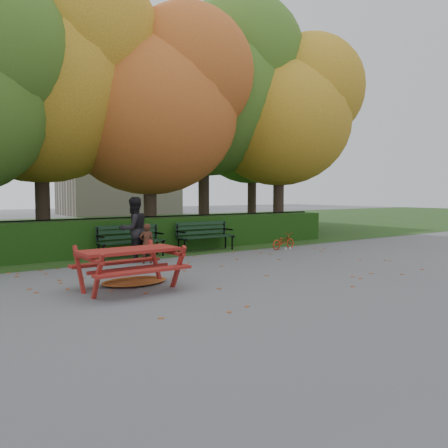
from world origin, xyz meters
TOP-DOWN VIEW (x-y plane):
  - ground at (0.00, 0.00)m, footprint 90.00×90.00m
  - grass_strip at (0.00, 14.00)m, footprint 90.00×90.00m
  - building_right at (8.00, 28.00)m, footprint 9.00×6.00m
  - hedge at (0.00, 4.50)m, footprint 13.00×0.90m
  - iron_fence at (0.00, 5.30)m, footprint 14.00×0.04m
  - tree_b at (-2.44, 6.75)m, footprint 6.72×6.40m
  - tree_c at (0.83, 5.96)m, footprint 6.30×6.00m
  - tree_d at (3.88, 7.23)m, footprint 7.14×6.80m
  - tree_e at (6.52, 5.77)m, footprint 6.09×5.80m
  - tree_g at (8.33, 9.76)m, footprint 6.30×6.00m
  - bench_left at (-1.30, 3.70)m, footprint 1.80×0.57m
  - bench_right at (1.10, 3.70)m, footprint 1.80×0.57m
  - picnic_table at (-2.93, -0.11)m, footprint 1.81×1.48m
  - leaf_pile at (-2.63, 0.37)m, footprint 1.49×1.20m
  - leaf_scatter at (0.00, 0.30)m, footprint 9.00×5.70m
  - child at (-1.37, 2.50)m, footprint 0.41×0.32m
  - adult at (-1.53, 2.90)m, footprint 0.91×0.78m
  - bicycle at (3.33, 2.60)m, footprint 0.97×0.41m

SIDE VIEW (x-z plane):
  - ground at x=0.00m, z-range 0.00..0.00m
  - grass_strip at x=0.00m, z-range 0.01..0.01m
  - leaf_scatter at x=0.00m, z-range 0.00..0.01m
  - leaf_pile at x=-2.63m, z-range 0.00..0.09m
  - bicycle at x=3.33m, z-range 0.00..0.50m
  - child at x=-1.37m, z-range 0.00..1.00m
  - hedge at x=0.00m, z-range 0.00..1.00m
  - bench_left at x=-1.30m, z-range 0.08..0.96m
  - bench_right at x=1.10m, z-range 0.08..0.96m
  - iron_fence at x=0.00m, z-range 0.03..1.05m
  - picnic_table at x=-2.93m, z-range 0.16..1.01m
  - adult at x=-1.53m, z-range 0.00..1.66m
  - tree_c at x=0.83m, z-range 0.82..8.82m
  - tree_e at x=6.52m, z-range 1.01..9.16m
  - tree_g at x=8.33m, z-range 1.10..9.65m
  - tree_b at x=-2.44m, z-range 1.01..9.80m
  - tree_d at x=3.88m, z-range 1.19..10.77m
  - building_right at x=8.00m, z-range 0.00..12.00m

